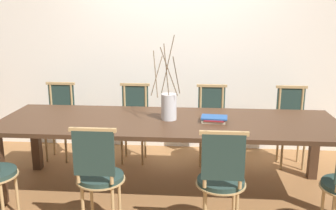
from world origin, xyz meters
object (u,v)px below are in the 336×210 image
Objects in this scene: chair_near_center at (221,178)px; dining_table at (168,128)px; book_stack at (214,119)px; vase_centerpiece at (169,106)px; chair_far_center at (211,121)px.

dining_table is at bearing 121.49° from chair_near_center.
dining_table is at bearing 178.50° from book_stack.
chair_near_center is 1.14× the size of vase_centerpiece.
dining_table is 4.05× the size of vase_centerpiece.
dining_table is at bearing -98.49° from vase_centerpiece.
chair_far_center is 0.92m from vase_centerpiece.
dining_table is 0.45m from book_stack.
dining_table is 0.91m from chair_near_center.
dining_table is 0.90m from chair_far_center.
chair_far_center reaches higher than dining_table.
chair_near_center and chair_far_center have the same top height.
dining_table is 3.55× the size of chair_far_center.
chair_far_center is at bearing 91.11° from chair_near_center.
chair_near_center is at bearing -59.84° from vase_centerpiece.
chair_far_center is 1.14× the size of vase_centerpiece.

